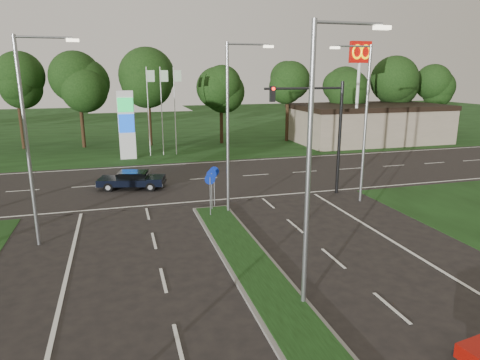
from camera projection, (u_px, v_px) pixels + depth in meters
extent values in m
cube|color=black|center=(153.00, 128.00, 59.70)|extent=(160.00, 50.00, 0.02)
cube|color=black|center=(190.00, 180.00, 30.81)|extent=(160.00, 12.00, 0.02)
cube|color=slate|center=(306.00, 342.00, 12.15)|extent=(2.00, 26.00, 0.12)
cube|color=gray|center=(368.00, 124.00, 47.37)|extent=(16.00, 9.00, 4.00)
cylinder|color=gray|center=(308.00, 173.00, 13.14)|extent=(0.16, 0.16, 9.00)
cylinder|color=gray|center=(349.00, 23.00, 12.36)|extent=(2.20, 0.10, 0.10)
cube|color=#FFF2CC|center=(382.00, 28.00, 12.67)|extent=(0.50, 0.22, 0.12)
cylinder|color=gray|center=(228.00, 131.00, 22.46)|extent=(0.16, 0.16, 9.00)
cylinder|color=gray|center=(248.00, 44.00, 21.68)|extent=(2.20, 0.10, 0.10)
cube|color=#FFF2CC|center=(268.00, 47.00, 22.00)|extent=(0.50, 0.22, 0.12)
cylinder|color=gray|center=(27.00, 146.00, 18.12)|extent=(0.16, 0.16, 9.00)
cylinder|color=gray|center=(44.00, 37.00, 17.33)|extent=(2.20, 0.10, 0.10)
cube|color=#FFF2CC|center=(73.00, 40.00, 17.65)|extent=(0.50, 0.22, 0.12)
cylinder|color=gray|center=(365.00, 126.00, 24.65)|extent=(0.16, 0.16, 9.00)
cylinder|color=gray|center=(353.00, 46.00, 23.28)|extent=(2.20, 0.10, 0.10)
cube|color=#FFF2CC|center=(335.00, 48.00, 23.01)|extent=(0.50, 0.22, 0.12)
cylinder|color=black|center=(339.00, 139.00, 26.62)|extent=(0.20, 0.20, 7.00)
cylinder|color=black|center=(304.00, 88.00, 25.20)|extent=(5.00, 0.14, 0.14)
cube|color=black|center=(272.00, 94.00, 24.74)|extent=(0.28, 0.28, 0.90)
sphere|color=#FF190C|center=(274.00, 89.00, 24.50)|extent=(0.20, 0.20, 0.20)
cylinder|color=gray|center=(210.00, 198.00, 22.53)|extent=(0.06, 0.06, 2.20)
cylinder|color=#0C26A5|center=(210.00, 179.00, 22.29)|extent=(0.56, 0.04, 0.56)
cylinder|color=gray|center=(212.00, 192.00, 23.54)|extent=(0.06, 0.06, 2.20)
cylinder|color=#0C26A5|center=(212.00, 175.00, 23.30)|extent=(0.56, 0.04, 0.56)
cylinder|color=gray|center=(214.00, 189.00, 24.28)|extent=(0.06, 0.06, 2.20)
cylinder|color=#0C26A5|center=(214.00, 171.00, 24.03)|extent=(0.56, 0.04, 0.56)
cube|color=silver|center=(127.00, 125.00, 37.39)|extent=(1.40, 0.30, 6.00)
cube|color=#0CA53F|center=(125.00, 105.00, 36.79)|extent=(1.30, 0.08, 1.20)
cube|color=#0C3FBF|center=(127.00, 123.00, 37.18)|extent=(1.30, 0.08, 1.60)
cylinder|color=silver|center=(148.00, 112.00, 38.62)|extent=(0.08, 0.08, 8.00)
cube|color=#B2D8B2|center=(151.00, 76.00, 37.93)|extent=(0.70, 0.02, 1.00)
cylinder|color=silver|center=(162.00, 112.00, 38.94)|extent=(0.08, 0.08, 8.00)
cube|color=#B2D8B2|center=(164.00, 76.00, 38.25)|extent=(0.70, 0.02, 1.00)
cylinder|color=silver|center=(175.00, 112.00, 39.26)|extent=(0.08, 0.08, 8.00)
cube|color=#B2D8B2|center=(178.00, 76.00, 38.57)|extent=(0.70, 0.02, 1.00)
cylinder|color=silver|center=(357.00, 99.00, 41.84)|extent=(0.30, 0.30, 10.00)
cube|color=#BF0C07|center=(360.00, 52.00, 40.77)|extent=(2.20, 0.35, 2.00)
torus|color=#FFC600|center=(357.00, 52.00, 40.44)|extent=(1.06, 0.16, 1.06)
torus|color=#FFC600|center=(366.00, 52.00, 40.68)|extent=(1.06, 0.16, 1.06)
cylinder|color=black|center=(164.00, 124.00, 45.18)|extent=(0.36, 0.36, 4.40)
sphere|color=black|center=(162.00, 82.00, 44.13)|extent=(6.00, 6.00, 6.00)
sphere|color=black|center=(165.00, 73.00, 43.78)|extent=(4.80, 4.80, 4.80)
cube|color=black|center=(132.00, 181.00, 28.33)|extent=(4.52, 2.71, 0.43)
cube|color=black|center=(133.00, 175.00, 28.23)|extent=(2.16, 1.88, 0.40)
cube|color=black|center=(132.00, 172.00, 28.18)|extent=(1.81, 1.71, 0.04)
cylinder|color=black|center=(108.00, 187.00, 27.58)|extent=(0.62, 0.33, 0.60)
cylinder|color=black|center=(114.00, 181.00, 29.10)|extent=(0.62, 0.33, 0.60)
cylinder|color=black|center=(150.00, 187.00, 27.67)|extent=(0.62, 0.33, 0.60)
cylinder|color=black|center=(154.00, 181.00, 29.19)|extent=(0.62, 0.33, 0.60)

